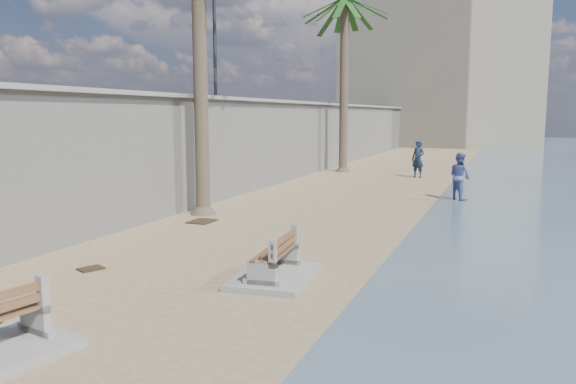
% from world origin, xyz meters
% --- Properties ---
extents(ground_plane, '(140.00, 140.00, 0.00)m').
position_xyz_m(ground_plane, '(0.00, 0.00, 0.00)').
color(ground_plane, '#977E5C').
extents(seawall, '(0.45, 70.00, 3.50)m').
position_xyz_m(seawall, '(-5.20, 20.00, 1.75)').
color(seawall, gray).
rests_on(seawall, ground_plane).
extents(wall_cap, '(0.80, 70.00, 0.12)m').
position_xyz_m(wall_cap, '(-5.20, 20.00, 3.55)').
color(wall_cap, gray).
rests_on(wall_cap, seawall).
extents(end_building, '(18.00, 12.00, 14.00)m').
position_xyz_m(end_building, '(-2.00, 52.00, 7.00)').
color(end_building, '#B7AA93').
rests_on(end_building, ground_plane).
extents(bench_far, '(1.51, 2.07, 0.82)m').
position_xyz_m(bench_far, '(0.36, 4.13, 0.36)').
color(bench_far, gray).
rests_on(bench_far, ground_plane).
extents(palm_back, '(5.00, 5.00, 9.64)m').
position_xyz_m(palm_back, '(-3.79, 23.29, 8.58)').
color(palm_back, brown).
rests_on(palm_back, ground_plane).
extents(streetlight, '(0.28, 0.28, 5.12)m').
position_xyz_m(streetlight, '(-5.10, 12.00, 6.64)').
color(streetlight, '#2D2D33').
rests_on(streetlight, wall_cap).
extents(person_a, '(0.87, 0.75, 2.03)m').
position_xyz_m(person_a, '(0.28, 21.94, 1.02)').
color(person_a, '#15263C').
rests_on(person_a, ground_plane).
extents(person_b, '(1.12, 1.11, 1.85)m').
position_xyz_m(person_b, '(2.70, 15.40, 0.92)').
color(person_b, '#485496').
rests_on(person_b, ground_plane).
extents(debris_c, '(0.64, 0.80, 0.03)m').
position_xyz_m(debris_c, '(-3.67, 8.48, 0.01)').
color(debris_c, '#382616').
rests_on(debris_c, ground_plane).
extents(debris_d, '(0.52, 0.56, 0.03)m').
position_xyz_m(debris_d, '(-3.22, 3.41, 0.01)').
color(debris_d, '#382616').
rests_on(debris_d, ground_plane).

